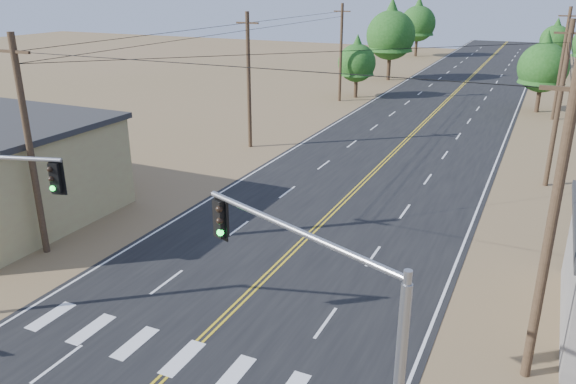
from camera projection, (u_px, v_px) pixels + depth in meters
The scene contains 13 objects.
road at pixel (374, 172), 37.55m from camera, with size 15.00×200.00×0.02m, color black.
utility_pole_left_near at pixel (30, 147), 24.64m from camera, with size 1.80×0.30×10.00m.
utility_pole_left_mid at pixel (249, 80), 41.63m from camera, with size 1.80×0.30×10.00m.
utility_pole_left_far at pixel (341, 52), 58.62m from camera, with size 1.80×0.30×10.00m.
utility_pole_right_near at pixel (551, 230), 16.32m from camera, with size 1.80×0.30×10.00m.
utility_pole_right_mid at pixel (559, 104), 33.31m from camera, with size 1.80×0.30×10.00m.
utility_pole_right_far at pixel (562, 64), 50.30m from camera, with size 1.80×0.30×10.00m.
signal_mast_right at pixel (332, 329), 12.35m from camera, with size 5.84×2.54×6.88m.
tree_left_near at pixel (357, 59), 60.80m from camera, with size 4.10×4.10×6.83m.
tree_left_mid at pixel (391, 30), 71.33m from camera, with size 6.18×6.18×10.30m.
tree_left_far at pixel (418, 20), 95.35m from camera, with size 5.95×5.95×9.91m.
tree_right_near at pixel (544, 63), 53.46m from camera, with size 4.70×4.70×7.83m.
tree_right_far at pixel (556, 37), 82.65m from camera, with size 4.36×4.36×7.27m.
Camera 1 is at (9.87, -4.75, 11.84)m, focal length 35.00 mm.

